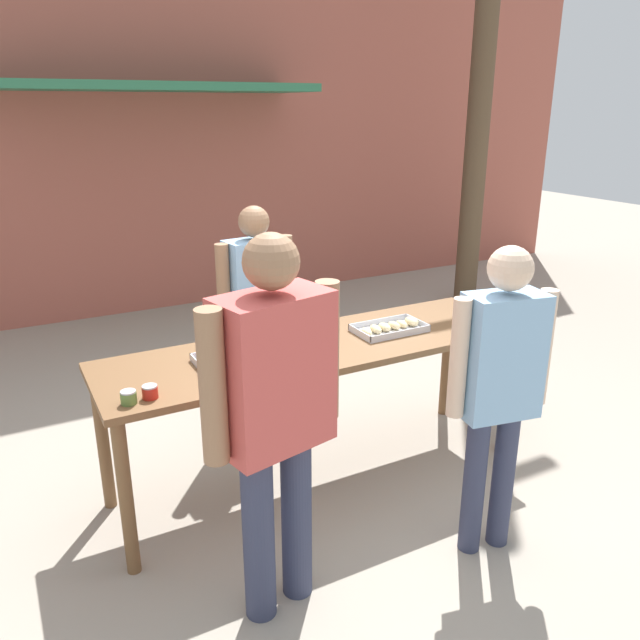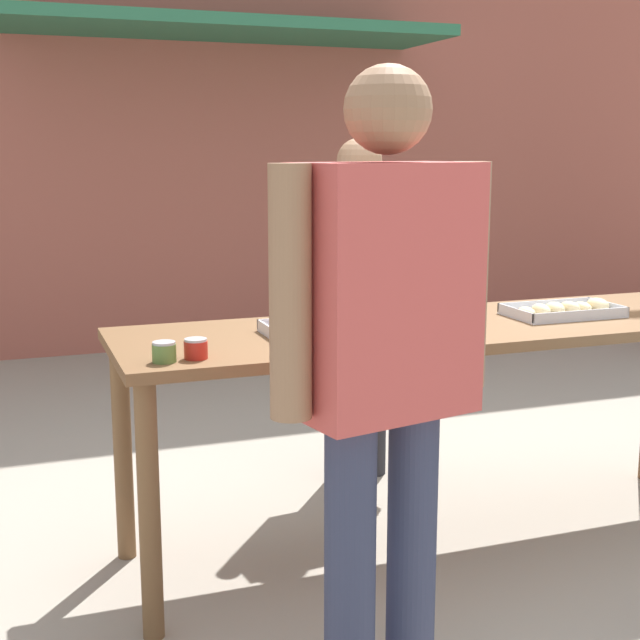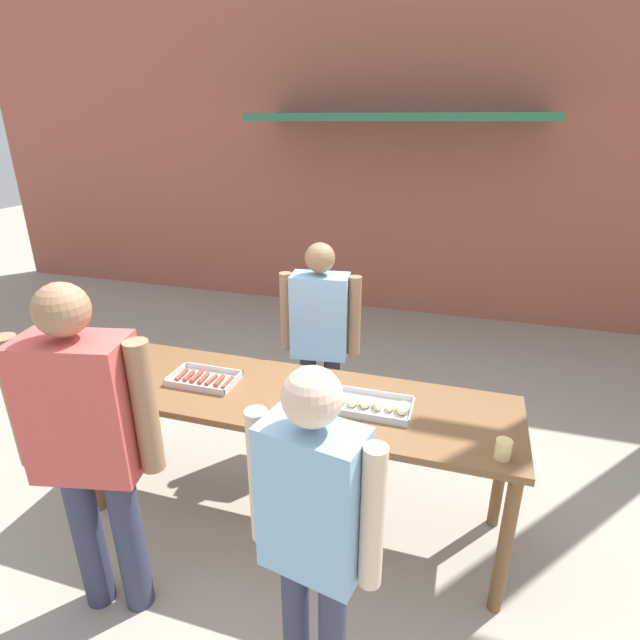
{
  "view_description": "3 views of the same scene",
  "coord_description": "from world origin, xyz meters",
  "px_view_note": "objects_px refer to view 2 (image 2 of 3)",
  "views": [
    {
      "loc": [
        -1.62,
        -3.02,
        2.23
      ],
      "look_at": [
        0.0,
        0.0,
        1.05
      ],
      "focal_mm": 35.0,
      "sensor_mm": 36.0,
      "label": 1
    },
    {
      "loc": [
        -1.63,
        -2.98,
        1.56
      ],
      "look_at": [
        -0.55,
        -0.01,
        0.95
      ],
      "focal_mm": 50.0,
      "sensor_mm": 36.0,
      "label": 2
    },
    {
      "loc": [
        0.91,
        -2.36,
        2.38
      ],
      "look_at": [
        -0.06,
        0.81,
        1.04
      ],
      "focal_mm": 28.0,
      "sensor_mm": 36.0,
      "label": 3
    }
  ],
  "objects_px": {
    "food_tray_buns": "(564,310)",
    "food_tray_sausages": "(319,330)",
    "condiment_jar_mustard": "(164,352)",
    "condiment_jar_ketchup": "(196,349)",
    "person_server_behind_table": "(358,281)",
    "person_customer_holding_hotdog": "(385,342)"
  },
  "relations": [
    {
      "from": "food_tray_buns",
      "to": "person_server_behind_table",
      "type": "bearing_deg",
      "value": 124.38
    },
    {
      "from": "condiment_jar_mustard",
      "to": "condiment_jar_ketchup",
      "type": "distance_m",
      "value": 0.1
    },
    {
      "from": "condiment_jar_mustard",
      "to": "person_customer_holding_hotdog",
      "type": "xyz_separation_m",
      "value": [
        0.49,
        -0.58,
        0.11
      ]
    },
    {
      "from": "food_tray_buns",
      "to": "person_customer_holding_hotdog",
      "type": "xyz_separation_m",
      "value": [
        -1.16,
        -0.83,
        0.12
      ]
    },
    {
      "from": "food_tray_sausages",
      "to": "condiment_jar_ketchup",
      "type": "bearing_deg",
      "value": -155.02
    },
    {
      "from": "food_tray_buns",
      "to": "condiment_jar_mustard",
      "type": "relative_size",
      "value": 5.83
    },
    {
      "from": "food_tray_buns",
      "to": "person_server_behind_table",
      "type": "xyz_separation_m",
      "value": [
        -0.56,
        0.82,
        0.04
      ]
    },
    {
      "from": "person_server_behind_table",
      "to": "person_customer_holding_hotdog",
      "type": "height_order",
      "value": "person_customer_holding_hotdog"
    },
    {
      "from": "condiment_jar_ketchup",
      "to": "person_customer_holding_hotdog",
      "type": "distance_m",
      "value": 0.72
    },
    {
      "from": "food_tray_buns",
      "to": "food_tray_sausages",
      "type": "bearing_deg",
      "value": -179.96
    },
    {
      "from": "food_tray_sausages",
      "to": "person_server_behind_table",
      "type": "xyz_separation_m",
      "value": [
        0.49,
        0.82,
        0.04
      ]
    },
    {
      "from": "food_tray_buns",
      "to": "person_customer_holding_hotdog",
      "type": "height_order",
      "value": "person_customer_holding_hotdog"
    },
    {
      "from": "condiment_jar_ketchup",
      "to": "person_server_behind_table",
      "type": "distance_m",
      "value": 1.45
    },
    {
      "from": "condiment_jar_mustard",
      "to": "person_server_behind_table",
      "type": "height_order",
      "value": "person_server_behind_table"
    },
    {
      "from": "person_server_behind_table",
      "to": "food_tray_sausages",
      "type": "bearing_deg",
      "value": -127.86
    },
    {
      "from": "condiment_jar_ketchup",
      "to": "condiment_jar_mustard",
      "type": "bearing_deg",
      "value": -173.34
    },
    {
      "from": "condiment_jar_mustard",
      "to": "condiment_jar_ketchup",
      "type": "xyz_separation_m",
      "value": [
        0.1,
        0.01,
        0.0
      ]
    },
    {
      "from": "food_tray_sausages",
      "to": "food_tray_buns",
      "type": "distance_m",
      "value": 1.05
    },
    {
      "from": "person_customer_holding_hotdog",
      "to": "food_tray_buns",
      "type": "bearing_deg",
      "value": -156.64
    },
    {
      "from": "condiment_jar_mustard",
      "to": "person_server_behind_table",
      "type": "distance_m",
      "value": 1.53
    },
    {
      "from": "condiment_jar_ketchup",
      "to": "person_server_behind_table",
      "type": "bearing_deg",
      "value": 46.66
    },
    {
      "from": "food_tray_sausages",
      "to": "condiment_jar_ketchup",
      "type": "relative_size",
      "value": 5.3
    }
  ]
}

